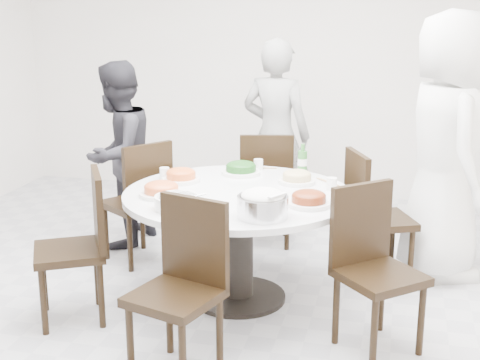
% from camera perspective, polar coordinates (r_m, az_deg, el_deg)
% --- Properties ---
extents(floor, '(6.00, 6.00, 0.01)m').
position_cam_1_polar(floor, '(4.32, -0.91, -11.88)').
color(floor, silver).
rests_on(floor, ground).
extents(wall_back, '(6.00, 0.01, 2.80)m').
position_cam_1_polar(wall_back, '(6.82, 5.51, 10.28)').
color(wall_back, white).
rests_on(wall_back, ground).
extents(dining_table, '(1.50, 1.50, 0.75)m').
position_cam_1_polar(dining_table, '(4.46, -0.15, -5.69)').
color(dining_table, white).
rests_on(dining_table, floor).
extents(chair_ne, '(0.55, 0.55, 0.95)m').
position_cam_1_polar(chair_ne, '(4.83, 11.91, -3.13)').
color(chair_ne, black).
rests_on(chair_ne, floor).
extents(chair_n, '(0.50, 0.50, 0.95)m').
position_cam_1_polar(chair_n, '(5.48, 2.23, -0.65)').
color(chair_n, black).
rests_on(chair_n, floor).
extents(chair_nw, '(0.58, 0.58, 0.95)m').
position_cam_1_polar(chair_nw, '(5.17, -8.93, -1.79)').
color(chair_nw, black).
rests_on(chair_nw, floor).
extents(chair_sw, '(0.57, 0.57, 0.95)m').
position_cam_1_polar(chair_sw, '(4.28, -14.40, -5.66)').
color(chair_sw, black).
rests_on(chair_sw, floor).
extents(chair_s, '(0.53, 0.53, 0.95)m').
position_cam_1_polar(chair_s, '(3.56, -5.62, -9.56)').
color(chair_s, black).
rests_on(chair_s, floor).
extents(chair_se, '(0.59, 0.59, 0.95)m').
position_cam_1_polar(chair_se, '(3.88, 11.89, -7.72)').
color(chair_se, black).
rests_on(chair_se, floor).
extents(diner_right, '(0.84, 1.07, 1.91)m').
position_cam_1_polar(diner_right, '(4.97, 17.12, 2.74)').
color(diner_right, white).
rests_on(diner_right, floor).
extents(diner_middle, '(0.67, 0.50, 1.66)m').
position_cam_1_polar(diner_middle, '(5.79, 3.08, 3.81)').
color(diner_middle, black).
rests_on(diner_middle, floor).
extents(diner_left, '(0.67, 0.81, 1.51)m').
position_cam_1_polar(diner_left, '(5.48, -10.38, 2.11)').
color(diner_left, black).
rests_on(diner_left, floor).
extents(dish_greens, '(0.28, 0.28, 0.07)m').
position_cam_1_polar(dish_greens, '(4.79, 0.08, 0.91)').
color(dish_greens, white).
rests_on(dish_greens, dining_table).
extents(dish_pale, '(0.25, 0.25, 0.07)m').
position_cam_1_polar(dish_pale, '(4.57, 4.87, 0.13)').
color(dish_pale, white).
rests_on(dish_pale, dining_table).
extents(dish_orange, '(0.26, 0.26, 0.07)m').
position_cam_1_polar(dish_orange, '(4.62, -5.06, 0.30)').
color(dish_orange, white).
rests_on(dish_orange, dining_table).
extents(dish_redbrown, '(0.27, 0.27, 0.07)m').
position_cam_1_polar(dish_redbrown, '(4.07, 5.88, -1.74)').
color(dish_redbrown, white).
rests_on(dish_redbrown, dining_table).
extents(dish_tofu, '(0.28, 0.28, 0.07)m').
position_cam_1_polar(dish_tofu, '(4.28, -6.73, -0.90)').
color(dish_tofu, white).
rests_on(dish_tofu, dining_table).
extents(rice_bowl, '(0.30, 0.30, 0.13)m').
position_cam_1_polar(rice_bowl, '(3.83, 1.94, -2.29)').
color(rice_bowl, silver).
rests_on(rice_bowl, dining_table).
extents(soup_bowl, '(0.27, 0.27, 0.08)m').
position_cam_1_polar(soup_bowl, '(4.00, -5.37, -1.93)').
color(soup_bowl, white).
rests_on(soup_bowl, dining_table).
extents(beverage_bottle, '(0.07, 0.07, 0.23)m').
position_cam_1_polar(beverage_bottle, '(4.76, 5.35, 1.72)').
color(beverage_bottle, '#2D712D').
rests_on(beverage_bottle, dining_table).
extents(tea_cups, '(0.07, 0.07, 0.08)m').
position_cam_1_polar(tea_cups, '(4.92, 1.19, 1.34)').
color(tea_cups, white).
rests_on(tea_cups, dining_table).
extents(chopsticks, '(0.24, 0.04, 0.01)m').
position_cam_1_polar(chopsticks, '(4.99, 1.99, 1.13)').
color(chopsticks, tan).
rests_on(chopsticks, dining_table).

